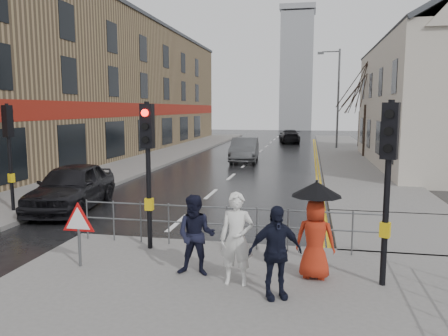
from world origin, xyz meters
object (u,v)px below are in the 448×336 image
at_px(pedestrian_b, 196,235).
at_px(pedestrian_a, 237,239).
at_px(pedestrian_d, 275,252).
at_px(pedestrian_with_umbrella, 316,224).
at_px(car_parked, 72,187).
at_px(car_mid, 244,150).

bearing_deg(pedestrian_b, pedestrian_a, -19.86).
distance_m(pedestrian_a, pedestrian_d, 0.87).
height_order(pedestrian_with_umbrella, car_parked, pedestrian_with_umbrella).
xyz_separation_m(car_parked, car_mid, (3.71, 14.44, -0.02)).
relative_size(pedestrian_b, car_parked, 0.35).
xyz_separation_m(pedestrian_b, pedestrian_with_umbrella, (2.28, 0.29, 0.28)).
relative_size(pedestrian_with_umbrella, car_parked, 0.41).
height_order(pedestrian_b, car_mid, pedestrian_b).
bearing_deg(pedestrian_b, car_parked, 136.48).
bearing_deg(pedestrian_a, car_parked, 138.09).
height_order(pedestrian_a, pedestrian_b, pedestrian_a).
bearing_deg(car_parked, pedestrian_d, -46.95).
xyz_separation_m(pedestrian_b, pedestrian_d, (1.59, -0.74, 0.02)).
relative_size(car_parked, car_mid, 0.99).
bearing_deg(pedestrian_b, car_mid, 94.63).
bearing_deg(pedestrian_with_umbrella, pedestrian_a, -157.73).
height_order(pedestrian_with_umbrella, car_mid, pedestrian_with_umbrella).
height_order(pedestrian_b, pedestrian_d, pedestrian_d).
distance_m(car_parked, car_mid, 14.91).
distance_m(pedestrian_b, pedestrian_with_umbrella, 2.31).
distance_m(pedestrian_a, car_mid, 20.12).
xyz_separation_m(pedestrian_a, pedestrian_with_umbrella, (1.42, 0.58, 0.21)).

